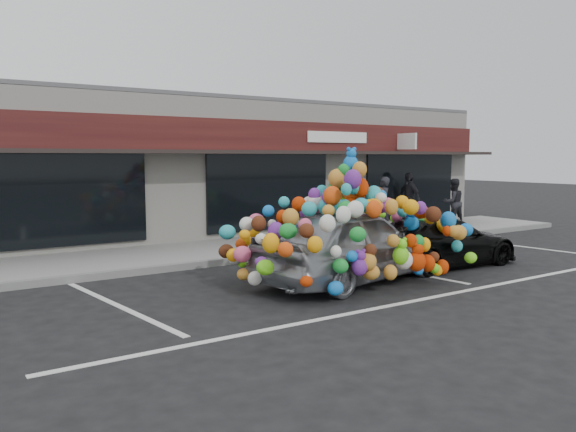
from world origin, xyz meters
TOP-DOWN VIEW (x-y plane):
  - ground at (0.00, 0.00)m, footprint 90.00×90.00m
  - shop_building at (0.00, 8.44)m, footprint 24.00×7.20m
  - sidewalk at (0.00, 4.00)m, footprint 26.00×3.00m
  - kerb at (0.00, 2.50)m, footprint 26.00×0.18m
  - parking_stripe_left at (-3.20, 0.20)m, footprint 0.73×4.37m
  - parking_stripe_mid at (2.80, 0.20)m, footprint 0.73×4.37m
  - parking_stripe_right at (8.20, 0.20)m, footprint 0.73×4.37m
  - lane_line at (2.00, -2.30)m, footprint 14.00×0.12m
  - toy_car at (1.31, -0.49)m, footprint 3.20×5.02m
  - black_sedan at (4.07, -0.36)m, footprint 1.71×4.03m
  - pedestrian_a at (6.54, 4.25)m, footprint 0.74×0.63m
  - pedestrian_b at (9.40, 3.83)m, footprint 0.92×0.80m
  - pedestrian_c at (8.31, 4.87)m, footprint 1.10×0.52m

SIDE VIEW (x-z plane):
  - ground at x=0.00m, z-range 0.00..0.00m
  - parking_stripe_left at x=-3.20m, z-range 0.00..0.01m
  - parking_stripe_mid at x=2.80m, z-range 0.00..0.01m
  - parking_stripe_right at x=8.20m, z-range 0.00..0.01m
  - lane_line at x=2.00m, z-range 0.00..0.01m
  - sidewalk at x=0.00m, z-range 0.00..0.15m
  - kerb at x=0.00m, z-range -0.01..0.15m
  - black_sedan at x=4.07m, z-range 0.00..1.16m
  - toy_car at x=1.31m, z-range -0.44..2.31m
  - pedestrian_b at x=9.40m, z-range 0.15..1.78m
  - pedestrian_a at x=6.54m, z-range 0.15..1.88m
  - pedestrian_c at x=8.31m, z-range 0.15..1.98m
  - shop_building at x=0.00m, z-range 0.01..4.32m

